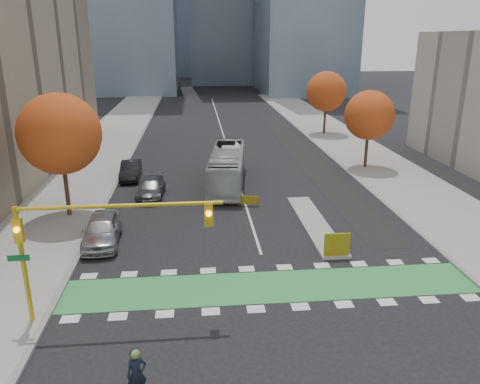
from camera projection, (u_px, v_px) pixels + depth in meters
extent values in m
plane|color=black|center=(277.00, 303.00, 21.14)|extent=(300.00, 300.00, 0.00)
cube|color=gray|center=(75.00, 181.00, 38.79)|extent=(7.00, 120.00, 0.15)
cube|color=gray|center=(389.00, 173.00, 41.25)|extent=(7.00, 120.00, 0.15)
cube|color=gray|center=(118.00, 180.00, 39.11)|extent=(0.30, 120.00, 0.16)
cube|color=gray|center=(351.00, 174.00, 40.93)|extent=(0.30, 120.00, 0.16)
cube|color=green|center=(271.00, 286.00, 22.56)|extent=(20.00, 3.00, 0.01)
cube|color=silver|center=(223.00, 133.00, 58.94)|extent=(0.15, 70.00, 0.01)
cube|color=black|center=(298.00, 150.00, 50.18)|extent=(2.50, 50.00, 0.01)
cube|color=gray|center=(314.00, 224.00, 29.99)|extent=(1.60, 10.00, 0.16)
cube|color=yellow|center=(337.00, 245.00, 25.23)|extent=(1.40, 0.12, 1.30)
cylinder|color=#332114|center=(65.00, 179.00, 30.57)|extent=(0.28, 0.28, 5.25)
sphere|color=#A63314|center=(60.00, 134.00, 29.62)|extent=(5.20, 5.20, 5.20)
cylinder|color=#332114|center=(367.00, 144.00, 42.32)|extent=(0.28, 0.28, 4.55)
sphere|color=#A63314|center=(369.00, 115.00, 41.50)|extent=(4.40, 4.40, 4.40)
cylinder|color=#332114|center=(325.00, 115.00, 57.43)|extent=(0.28, 0.28, 4.90)
sphere|color=#A63314|center=(326.00, 91.00, 56.55)|extent=(4.80, 4.80, 4.80)
cylinder|color=#BF9914|center=(24.00, 267.00, 18.90)|extent=(0.20, 0.20, 5.20)
cylinder|color=#BF9914|center=(120.00, 206.00, 18.48)|extent=(8.20, 0.16, 0.16)
cube|color=#BF9914|center=(18.00, 231.00, 18.39)|extent=(0.35, 0.28, 1.00)
sphere|color=orange|center=(16.00, 230.00, 18.19)|extent=(0.22, 0.22, 0.22)
cube|color=#BF9914|center=(209.00, 215.00, 18.95)|extent=(0.35, 0.28, 1.00)
sphere|color=orange|center=(209.00, 214.00, 18.75)|extent=(0.22, 0.22, 0.22)
cube|color=#0C5926|center=(18.00, 258.00, 18.33)|extent=(0.85, 0.04, 0.25)
imported|color=black|center=(137.00, 374.00, 14.62)|extent=(0.75, 0.62, 1.77)
sphere|color=#597F2D|center=(135.00, 354.00, 14.39)|extent=(0.30, 0.30, 0.30)
imported|color=#AEB3B6|center=(227.00, 167.00, 37.68)|extent=(3.87, 10.98, 2.99)
imported|color=#A1A1A6|center=(102.00, 230.00, 27.07)|extent=(2.26, 5.05, 1.69)
imported|color=black|center=(131.00, 170.00, 39.63)|extent=(1.69, 4.52, 1.48)
imported|color=#515257|center=(151.00, 188.00, 35.12)|extent=(2.10, 4.74, 1.35)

